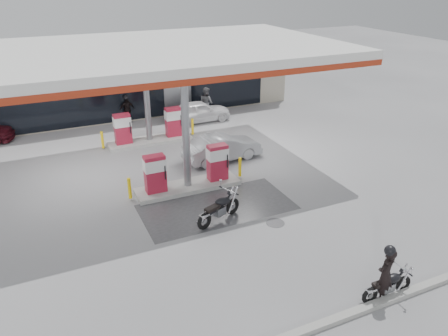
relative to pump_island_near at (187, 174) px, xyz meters
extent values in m
plane|color=gray|center=(0.00, -2.00, -0.71)|extent=(90.00, 90.00, 0.00)
cube|color=#4C4C4F|center=(0.50, -2.00, -0.71)|extent=(6.00, 3.00, 0.00)
cylinder|color=#38383A|center=(2.00, -4.00, -0.71)|extent=(0.70, 0.70, 0.01)
cube|color=gray|center=(0.00, -9.00, -0.64)|extent=(28.00, 0.25, 0.15)
cube|color=#B9AF9B|center=(0.00, 14.00, 1.29)|extent=(22.00, 8.00, 4.00)
cube|color=black|center=(0.00, 9.97, 0.69)|extent=(18.00, 0.10, 2.60)
cube|color=#9E2B13|center=(0.00, 9.90, 2.79)|extent=(22.00, 0.25, 1.00)
cube|color=navy|center=(7.00, 9.85, 2.79)|extent=(3.50, 0.12, 0.80)
cube|color=gray|center=(3.00, 9.93, 0.39)|extent=(1.80, 0.14, 2.20)
cube|color=silver|center=(0.00, 3.00, 4.59)|extent=(16.00, 10.00, 0.60)
cube|color=#9E2B13|center=(0.00, -1.95, 4.41)|extent=(16.00, 0.12, 0.24)
cube|color=#9E2B13|center=(0.00, 7.95, 4.41)|extent=(16.00, 0.12, 0.24)
cylinder|color=gray|center=(0.00, 0.00, 1.88)|extent=(0.32, 0.32, 5.00)
cylinder|color=gray|center=(0.00, 6.00, 1.88)|extent=(0.32, 0.32, 5.00)
cube|color=#9E9E99|center=(0.00, 0.00, -0.62)|extent=(4.50, 1.30, 0.18)
cube|color=maroon|center=(-1.40, 0.00, 0.27)|extent=(0.85, 0.48, 1.60)
cube|color=maroon|center=(1.40, 0.00, 0.27)|extent=(0.85, 0.48, 1.60)
cube|color=silver|center=(-1.40, 0.00, 0.67)|extent=(0.88, 0.52, 0.50)
cube|color=silver|center=(1.40, 0.00, 0.67)|extent=(0.88, 0.52, 0.50)
cylinder|color=yellow|center=(-2.50, 0.00, -0.17)|extent=(0.14, 0.14, 0.90)
cylinder|color=yellow|center=(2.50, 0.00, -0.17)|extent=(0.14, 0.14, 0.90)
cube|color=#9E9E99|center=(0.00, 6.00, -0.62)|extent=(4.50, 1.30, 0.18)
cube|color=maroon|center=(-1.40, 6.00, 0.27)|extent=(0.85, 0.48, 1.60)
cube|color=maroon|center=(1.40, 6.00, 0.27)|extent=(0.85, 0.48, 1.60)
cube|color=silver|center=(-1.40, 6.00, 0.67)|extent=(0.88, 0.52, 0.50)
cube|color=silver|center=(1.40, 6.00, 0.67)|extent=(0.88, 0.52, 0.50)
cylinder|color=yellow|center=(-2.50, 6.00, -0.17)|extent=(0.14, 0.14, 0.90)
cylinder|color=yellow|center=(2.50, 6.00, -0.17)|extent=(0.14, 0.14, 0.90)
torus|color=black|center=(3.46, -8.80, -0.44)|extent=(0.54, 0.13, 0.53)
torus|color=black|center=(2.24, -8.80, -0.44)|extent=(0.54, 0.13, 0.53)
cube|color=gray|center=(2.89, -8.80, -0.37)|extent=(0.36, 0.22, 0.27)
cube|color=black|center=(2.75, -8.80, -0.28)|extent=(0.80, 0.09, 0.07)
ellipsoid|color=black|center=(3.02, -8.80, -0.09)|extent=(0.50, 0.29, 0.25)
cube|color=black|center=(2.57, -8.80, -0.14)|extent=(0.49, 0.22, 0.09)
cylinder|color=silver|center=(3.29, -8.80, 0.18)|extent=(0.04, 0.68, 0.03)
sphere|color=silver|center=(3.39, -8.80, 0.07)|extent=(0.16, 0.16, 0.16)
cylinder|color=silver|center=(2.44, -8.67, -0.46)|extent=(0.80, 0.08, 0.07)
imported|color=black|center=(2.69, -8.80, 0.14)|extent=(0.71, 0.56, 1.71)
torus|color=black|center=(0.84, -2.72, -0.38)|extent=(0.67, 0.38, 0.66)
torus|color=black|center=(-0.56, -3.27, -0.38)|extent=(0.67, 0.38, 0.66)
cube|color=gray|center=(0.18, -2.98, -0.29)|extent=(0.50, 0.41, 0.33)
cube|color=black|center=(0.03, -3.04, -0.19)|extent=(0.96, 0.47, 0.09)
ellipsoid|color=black|center=(0.33, -2.92, 0.06)|extent=(0.70, 0.55, 0.31)
cube|color=black|center=(-0.18, -3.12, -0.01)|extent=(0.66, 0.47, 0.11)
cylinder|color=silver|center=(0.64, -2.80, 0.38)|extent=(0.34, 0.79, 0.04)
sphere|color=silver|center=(0.76, -2.75, 0.25)|extent=(0.20, 0.20, 0.20)
cylinder|color=silver|center=(-0.38, -3.04, -0.40)|extent=(0.95, 0.45, 0.09)
imported|color=white|center=(3.77, 8.20, -0.06)|extent=(3.85, 1.57, 1.31)
imported|color=#5A5B5F|center=(4.50, 8.80, 0.25)|extent=(1.00, 1.13, 1.92)
imported|color=#9C9EA3|center=(2.63, 2.20, -0.07)|extent=(3.97, 1.64, 1.28)
imported|color=black|center=(-0.31, 9.76, 0.11)|extent=(1.01, 0.54, 1.65)
camera|label=1|loc=(-5.53, -15.89, 7.99)|focal=35.00mm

